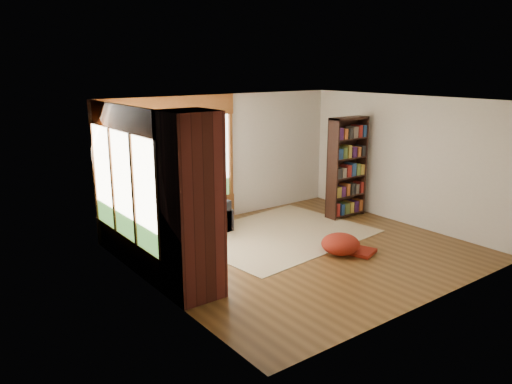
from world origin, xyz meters
TOP-DOWN VIEW (x-y plane):
  - floor at (0.00, 0.00)m, footprint 5.50×5.50m
  - ceiling at (0.00, 0.00)m, footprint 5.50×5.50m
  - wall_back at (0.00, 2.50)m, footprint 5.50×0.04m
  - wall_front at (0.00, -2.50)m, footprint 5.50×0.04m
  - wall_left at (-2.75, 0.00)m, footprint 0.04×5.00m
  - wall_right at (2.75, 0.00)m, footprint 0.04×5.00m
  - windows_back at (-1.20, 2.47)m, footprint 2.82×0.10m
  - windows_left at (-2.72, 1.20)m, footprint 0.10×2.62m
  - roller_blind at (-2.69, 2.03)m, footprint 0.03×0.72m
  - brick_chimney at (-2.40, -0.35)m, footprint 0.70×0.70m
  - sectional_sofa at (-1.95, 1.70)m, footprint 2.20×2.20m
  - area_rug at (0.20, 0.92)m, footprint 3.59×2.89m
  - bookshelf at (2.14, 1.02)m, footprint 0.91×0.30m
  - pouf at (0.42, -0.49)m, footprint 0.81×0.81m
  - dog_tan at (-1.54, 1.90)m, footprint 0.93×0.67m
  - dog_brindle at (-1.91, 1.23)m, footprint 0.55×0.75m
  - throw_pillows at (-1.92, 1.85)m, footprint 1.98×1.68m

SIDE VIEW (x-z plane):
  - floor at x=0.00m, z-range 0.00..0.00m
  - area_rug at x=0.20m, z-range 0.00..0.01m
  - pouf at x=0.42m, z-range 0.01..0.37m
  - sectional_sofa at x=-1.95m, z-range -0.10..0.70m
  - dog_brindle at x=-1.91m, z-range 0.54..0.92m
  - throw_pillows at x=-1.92m, z-range 0.54..0.99m
  - dog_tan at x=-1.54m, z-range 0.54..1.01m
  - bookshelf at x=2.14m, z-range 0.00..2.13m
  - wall_back at x=0.00m, z-range 0.00..2.60m
  - wall_front at x=0.00m, z-range 0.00..2.60m
  - wall_left at x=-2.75m, z-range 0.00..2.60m
  - wall_right at x=2.75m, z-range 0.00..2.60m
  - brick_chimney at x=-2.40m, z-range 0.00..2.60m
  - windows_back at x=-1.20m, z-range 0.40..2.30m
  - windows_left at x=-2.72m, z-range 0.40..2.30m
  - roller_blind at x=-2.69m, z-range 1.30..2.20m
  - ceiling at x=0.00m, z-range 2.60..2.60m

